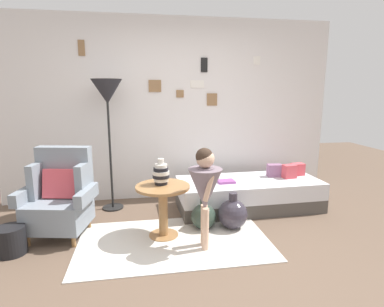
{
  "coord_description": "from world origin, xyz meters",
  "views": [
    {
      "loc": [
        -0.46,
        -2.63,
        1.59
      ],
      "look_at": [
        0.15,
        0.95,
        0.85
      ],
      "focal_mm": 29.18,
      "sensor_mm": 36.0,
      "label": 1
    }
  ],
  "objects_px": {
    "person_child": "(205,186)",
    "book_on_daybed": "(226,181)",
    "daybed": "(248,194)",
    "magazine_basket": "(11,240)",
    "side_table": "(163,200)",
    "armchair": "(60,196)",
    "floor_lamp": "(107,97)",
    "vase_striped": "(161,174)",
    "demijohn_near": "(203,216)",
    "demijohn_far": "(233,214)"
  },
  "relations": [
    {
      "from": "person_child",
      "to": "book_on_daybed",
      "type": "relative_size",
      "value": 4.75
    },
    {
      "from": "daybed",
      "to": "magazine_basket",
      "type": "distance_m",
      "value": 2.83
    },
    {
      "from": "daybed",
      "to": "side_table",
      "type": "bearing_deg",
      "value": -151.55
    },
    {
      "from": "armchair",
      "to": "floor_lamp",
      "type": "distance_m",
      "value": 1.37
    },
    {
      "from": "vase_striped",
      "to": "floor_lamp",
      "type": "xyz_separation_m",
      "value": [
        -0.61,
        0.91,
        0.8
      ]
    },
    {
      "from": "daybed",
      "to": "magazine_basket",
      "type": "bearing_deg",
      "value": -163.87
    },
    {
      "from": "demijohn_near",
      "to": "demijohn_far",
      "type": "bearing_deg",
      "value": -7.44
    },
    {
      "from": "book_on_daybed",
      "to": "demijohn_near",
      "type": "distance_m",
      "value": 0.66
    },
    {
      "from": "demijohn_near",
      "to": "armchair",
      "type": "bearing_deg",
      "value": 175.05
    },
    {
      "from": "side_table",
      "to": "demijohn_far",
      "type": "distance_m",
      "value": 0.85
    },
    {
      "from": "armchair",
      "to": "vase_striped",
      "type": "relative_size",
      "value": 3.4
    },
    {
      "from": "floor_lamp",
      "to": "magazine_basket",
      "type": "relative_size",
      "value": 6.18
    },
    {
      "from": "daybed",
      "to": "magazine_basket",
      "type": "xyz_separation_m",
      "value": [
        -2.72,
        -0.79,
        -0.06
      ]
    },
    {
      "from": "person_child",
      "to": "vase_striped",
      "type": "bearing_deg",
      "value": 136.85
    },
    {
      "from": "demijohn_near",
      "to": "book_on_daybed",
      "type": "bearing_deg",
      "value": 49.53
    },
    {
      "from": "magazine_basket",
      "to": "person_child",
      "type": "bearing_deg",
      "value": -6.01
    },
    {
      "from": "armchair",
      "to": "book_on_daybed",
      "type": "bearing_deg",
      "value": 9.35
    },
    {
      "from": "book_on_daybed",
      "to": "demijohn_far",
      "type": "bearing_deg",
      "value": -96.51
    },
    {
      "from": "vase_striped",
      "to": "person_child",
      "type": "height_order",
      "value": "person_child"
    },
    {
      "from": "daybed",
      "to": "armchair",
      "type": "bearing_deg",
      "value": -170.17
    },
    {
      "from": "floor_lamp",
      "to": "magazine_basket",
      "type": "xyz_separation_m",
      "value": [
        -0.89,
        -1.09,
        -1.36
      ]
    },
    {
      "from": "armchair",
      "to": "side_table",
      "type": "xyz_separation_m",
      "value": [
        1.11,
        -0.25,
        -0.02
      ]
    },
    {
      "from": "demijohn_near",
      "to": "magazine_basket",
      "type": "xyz_separation_m",
      "value": [
        -1.98,
        -0.25,
        -0.01
      ]
    },
    {
      "from": "side_table",
      "to": "demijohn_near",
      "type": "bearing_deg",
      "value": 13.77
    },
    {
      "from": "floor_lamp",
      "to": "demijohn_near",
      "type": "distance_m",
      "value": 1.93
    },
    {
      "from": "side_table",
      "to": "book_on_daybed",
      "type": "height_order",
      "value": "side_table"
    },
    {
      "from": "magazine_basket",
      "to": "demijohn_far",
      "type": "bearing_deg",
      "value": 4.98
    },
    {
      "from": "magazine_basket",
      "to": "armchair",
      "type": "bearing_deg",
      "value": 44.08
    },
    {
      "from": "side_table",
      "to": "demijohn_far",
      "type": "xyz_separation_m",
      "value": [
        0.81,
        0.07,
        -0.24
      ]
    },
    {
      "from": "side_table",
      "to": "demijohn_far",
      "type": "relative_size",
      "value": 1.36
    },
    {
      "from": "daybed",
      "to": "demijohn_far",
      "type": "distance_m",
      "value": 0.71
    },
    {
      "from": "magazine_basket",
      "to": "vase_striped",
      "type": "bearing_deg",
      "value": 6.89
    },
    {
      "from": "daybed",
      "to": "magazine_basket",
      "type": "relative_size",
      "value": 6.85
    },
    {
      "from": "floor_lamp",
      "to": "person_child",
      "type": "bearing_deg",
      "value": -51.78
    },
    {
      "from": "daybed",
      "to": "vase_striped",
      "type": "relative_size",
      "value": 6.72
    },
    {
      "from": "person_child",
      "to": "book_on_daybed",
      "type": "height_order",
      "value": "person_child"
    },
    {
      "from": "vase_striped",
      "to": "demijohn_far",
      "type": "distance_m",
      "value": 0.98
    },
    {
      "from": "demijohn_far",
      "to": "side_table",
      "type": "bearing_deg",
      "value": -174.93
    },
    {
      "from": "demijohn_near",
      "to": "side_table",
      "type": "bearing_deg",
      "value": -166.23
    },
    {
      "from": "side_table",
      "to": "person_child",
      "type": "relative_size",
      "value": 0.56
    },
    {
      "from": "magazine_basket",
      "to": "daybed",
      "type": "bearing_deg",
      "value": 16.13
    },
    {
      "from": "armchair",
      "to": "demijohn_far",
      "type": "distance_m",
      "value": 1.95
    },
    {
      "from": "demijohn_near",
      "to": "demijohn_far",
      "type": "distance_m",
      "value": 0.34
    },
    {
      "from": "floor_lamp",
      "to": "book_on_daybed",
      "type": "bearing_deg",
      "value": -14.16
    },
    {
      "from": "person_child",
      "to": "demijohn_far",
      "type": "height_order",
      "value": "person_child"
    },
    {
      "from": "vase_striped",
      "to": "armchair",
      "type": "bearing_deg",
      "value": 169.53
    },
    {
      "from": "vase_striped",
      "to": "book_on_daybed",
      "type": "height_order",
      "value": "vase_striped"
    },
    {
      "from": "armchair",
      "to": "book_on_daybed",
      "type": "height_order",
      "value": "armchair"
    },
    {
      "from": "magazine_basket",
      "to": "side_table",
      "type": "bearing_deg",
      "value": 4.93
    },
    {
      "from": "daybed",
      "to": "person_child",
      "type": "relative_size",
      "value": 1.84
    }
  ]
}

